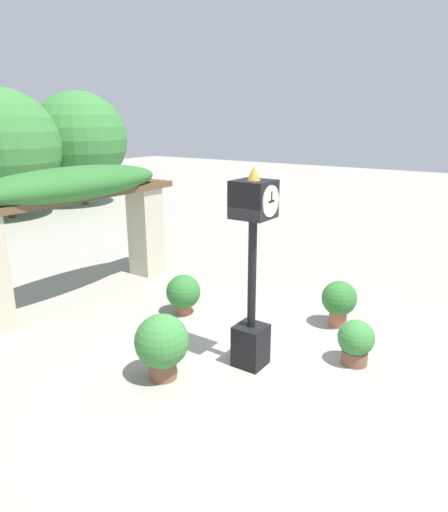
# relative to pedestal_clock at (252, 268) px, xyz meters

# --- Properties ---
(ground_plane) EXTENTS (60.00, 60.00, 0.00)m
(ground_plane) POSITION_rel_pedestal_clock_xyz_m (0.35, 0.17, -1.57)
(ground_plane) COLOR gray
(pedestal_clock) EXTENTS (0.53, 0.58, 3.05)m
(pedestal_clock) POSITION_rel_pedestal_clock_xyz_m (0.00, 0.00, 0.00)
(pedestal_clock) COLOR black
(pedestal_clock) RESTS_ON ground
(pergola) EXTENTS (5.21, 1.22, 2.77)m
(pergola) POSITION_rel_pedestal_clock_xyz_m (0.35, 4.42, 0.45)
(pergola) COLOR #BCB299
(pergola) RESTS_ON ground
(potted_plant_near_left) EXTENTS (0.56, 0.56, 0.72)m
(potted_plant_near_left) POSITION_rel_pedestal_clock_xyz_m (0.94, -1.32, -1.19)
(potted_plant_near_left) COLOR brown
(potted_plant_near_left) RESTS_ON ground
(potted_plant_near_right) EXTENTS (0.67, 0.67, 0.79)m
(potted_plant_near_right) POSITION_rel_pedestal_clock_xyz_m (0.92, 2.09, -1.14)
(potted_plant_near_right) COLOR #9E563D
(potted_plant_near_right) RESTS_ON ground
(potted_plant_far_left) EXTENTS (0.63, 0.63, 0.86)m
(potted_plant_far_left) POSITION_rel_pedestal_clock_xyz_m (2.10, -0.60, -1.08)
(potted_plant_far_left) COLOR #9E563D
(potted_plant_far_left) RESTS_ON ground
(potted_plant_far_right) EXTENTS (0.79, 0.79, 0.99)m
(potted_plant_far_right) POSITION_rel_pedestal_clock_xyz_m (-1.05, 0.87, -1.02)
(potted_plant_far_right) COLOR brown
(potted_plant_far_right) RESTS_ON ground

